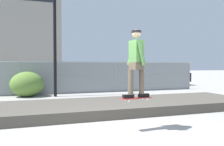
# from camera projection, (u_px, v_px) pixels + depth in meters

# --- Properties ---
(ground_plane) EXTENTS (120.00, 120.00, 0.00)m
(ground_plane) POSITION_uv_depth(u_px,v_px,m) (126.00, 138.00, 5.10)
(ground_plane) COLOR gray
(gravel_berm) EXTENTS (11.98, 2.81, 0.31)m
(gravel_berm) POSITION_uv_depth(u_px,v_px,m) (94.00, 107.00, 7.94)
(gravel_berm) COLOR #4C473F
(gravel_berm) RESTS_ON ground_plane
(skateboard) EXTENTS (0.82, 0.29, 0.07)m
(skateboard) POSITION_uv_depth(u_px,v_px,m) (136.00, 98.00, 5.65)
(skateboard) COLOR #B22D2D
(skater) EXTENTS (0.73, 0.60, 1.68)m
(skater) POSITION_uv_depth(u_px,v_px,m) (136.00, 60.00, 5.62)
(skater) COLOR black
(skater) RESTS_ON skateboard
(chain_fence) EXTENTS (16.24, 0.06, 1.85)m
(chain_fence) POSITION_uv_depth(u_px,v_px,m) (71.00, 77.00, 13.13)
(chain_fence) COLOR gray
(chain_fence) RESTS_ON ground_plane
(street_lamp) EXTENTS (0.44, 0.44, 7.57)m
(street_lamp) POSITION_uv_depth(u_px,v_px,m) (55.00, 7.00, 11.75)
(street_lamp) COLOR black
(street_lamp) RESTS_ON ground_plane
(parked_car_mid) EXTENTS (4.45, 2.05, 1.66)m
(parked_car_mid) POSITION_uv_depth(u_px,v_px,m) (79.00, 76.00, 17.04)
(parked_car_mid) COLOR #B7BABF
(parked_car_mid) RESTS_ON ground_plane
(parked_car_far) EXTENTS (4.49, 2.12, 1.66)m
(parked_car_far) POSITION_uv_depth(u_px,v_px,m) (161.00, 75.00, 18.70)
(parked_car_far) COLOR black
(parked_car_far) RESTS_ON ground_plane
(shrub_left) EXTENTS (1.67, 1.37, 1.29)m
(shrub_left) POSITION_uv_depth(u_px,v_px,m) (27.00, 84.00, 11.81)
(shrub_left) COLOR #567A33
(shrub_left) RESTS_ON ground_plane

